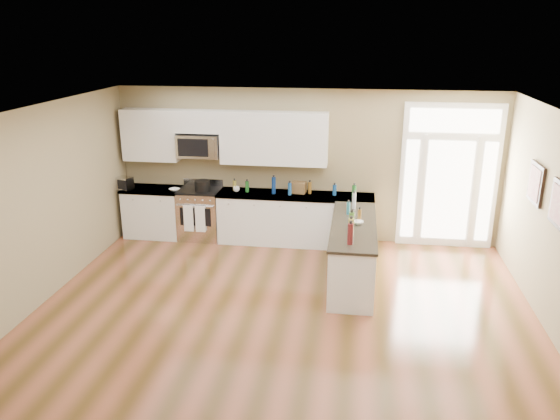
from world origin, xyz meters
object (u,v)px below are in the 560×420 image
toaster_oven (125,183)px  peninsula_cabinet (352,254)px  stockpot (202,186)px  kitchen_range (200,214)px

toaster_oven → peninsula_cabinet: bearing=2.4°
peninsula_cabinet → stockpot: 3.16m
kitchen_range → stockpot: size_ratio=3.77×
kitchen_range → stockpot: (0.09, -0.09, 0.58)m
stockpot → toaster_oven: bearing=-178.4°
stockpot → peninsula_cabinet: bearing=-25.9°
stockpot → toaster_oven: (-1.49, -0.04, -0.00)m
kitchen_range → toaster_oven: size_ratio=3.97×
kitchen_range → toaster_oven: bearing=-174.5°
kitchen_range → toaster_oven: (-1.39, -0.13, 0.58)m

